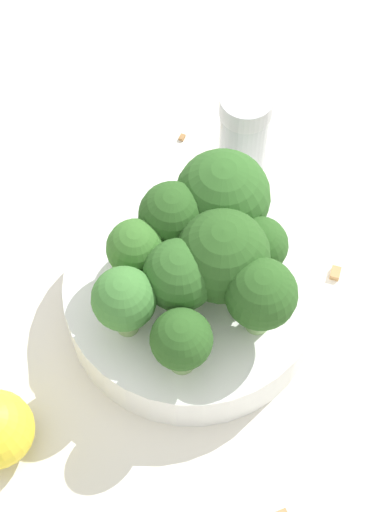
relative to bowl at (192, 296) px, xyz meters
name	(u,v)px	position (x,y,z in m)	size (l,w,h in m)	color
ground_plane	(192,309)	(0.00, 0.00, -0.02)	(3.00, 3.00, 0.00)	silver
bowl	(192,296)	(0.00, 0.00, 0.00)	(0.16, 0.16, 0.04)	white
broccoli_floret_0	(261,296)	(0.05, 0.01, 0.05)	(0.04, 0.04, 0.06)	#84AD66
broccoli_floret_1	(223,257)	(0.01, 0.01, 0.05)	(0.06, 0.06, 0.07)	#8EB770
broccoli_floret_2	(180,276)	(0.01, -0.01, 0.05)	(0.04, 0.04, 0.06)	#84AD66
broccoli_floret_3	(173,218)	(-0.03, 0.01, 0.05)	(0.04, 0.04, 0.06)	#84AD66
broccoli_floret_4	(260,246)	(0.02, 0.04, 0.05)	(0.03, 0.03, 0.05)	#8EB770
broccoli_floret_5	(223,197)	(-0.02, 0.04, 0.05)	(0.06, 0.06, 0.06)	#84AD66
broccoli_floret_6	(181,341)	(0.04, -0.04, 0.05)	(0.04, 0.04, 0.05)	#7A9E5B
broccoli_floret_7	(126,303)	(0.00, -0.05, 0.05)	(0.04, 0.04, 0.06)	#7A9E5B
broccoli_floret_8	(136,251)	(-0.03, -0.02, 0.05)	(0.04, 0.04, 0.05)	#84AD66
pepper_shaker	(244,131)	(-0.07, 0.10, 0.02)	(0.04, 0.04, 0.07)	#B2B7BC
almond_crumb_3	(182,136)	(-0.12, 0.08, -0.02)	(0.01, 0.00, 0.01)	olive
almond_crumb_4	(336,271)	(0.04, 0.09, -0.01)	(0.01, 0.01, 0.01)	#AD7F4C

